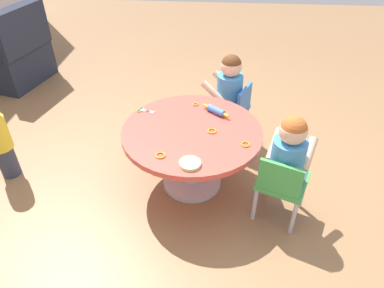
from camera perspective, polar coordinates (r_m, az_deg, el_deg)
name	(u,v)px	position (r m, az deg, el deg)	size (l,w,h in m)	color
ground_plane	(192,183)	(2.75, 0.00, -6.23)	(10.00, 10.00, 0.00)	olive
craft_table	(192,142)	(2.50, 0.00, 0.33)	(0.97, 0.97, 0.50)	silver
child_chair_left	(281,183)	(2.37, 14.21, -6.15)	(0.39, 0.39, 0.54)	#B7B7BC
seated_child_left	(289,152)	(2.25, 15.33, -1.30)	(0.42, 0.38, 0.51)	#3F4772
child_chair_right	(232,110)	(3.04, 6.45, 5.50)	(0.39, 0.39, 0.54)	#B7B7BC
seated_child_right	(229,85)	(2.94, 6.03, 9.46)	(0.38, 0.42, 0.51)	#3F4772
armchair_dark	(11,55)	(4.52, -27.19, 12.58)	(0.85, 0.87, 0.85)	#232838
rolling_pin	(216,111)	(2.60, 3.88, 5.40)	(0.16, 0.19, 0.05)	#3F72CC
craft_scissors	(144,110)	(2.66, -7.80, 5.38)	(0.09, 0.14, 0.01)	silver
playdough_blob_0	(190,164)	(2.13, -0.32, -3.16)	(0.13, 0.13, 0.02)	#B2E58C
cookie_cutter_0	(160,155)	(2.21, -5.10, -1.83)	(0.06, 0.06, 0.01)	orange
cookie_cutter_1	(212,131)	(2.42, 3.26, 2.10)	(0.06, 0.06, 0.01)	orange
cookie_cutter_2	(196,104)	(2.71, 0.58, 6.42)	(0.05, 0.05, 0.01)	orange
cookie_cutter_3	(246,144)	(2.32, 8.63, -0.05)	(0.06, 0.06, 0.01)	orange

